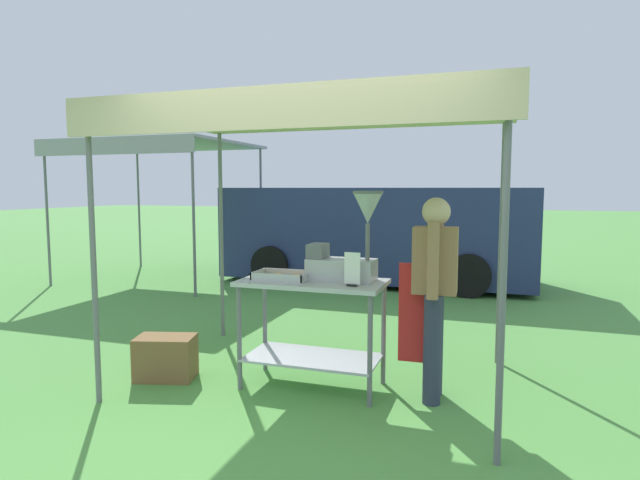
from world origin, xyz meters
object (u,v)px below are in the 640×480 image
(stall_canopy, at_px, (316,119))
(vendor, at_px, (434,287))
(donut_fryer, at_px, (348,249))
(van_navy, at_px, (378,233))
(donut_tray, at_px, (283,277))
(supply_crate, at_px, (166,358))
(donut_cart, at_px, (312,310))
(neighbour_tent, at_px, (158,148))
(menu_sign, at_px, (352,272))

(stall_canopy, distance_m, vendor, 1.68)
(donut_fryer, relative_size, van_navy, 0.14)
(donut_tray, relative_size, supply_crate, 0.80)
(donut_cart, xyz_separation_m, van_navy, (-0.59, 5.21, 0.22))
(vendor, bearing_deg, neighbour_tent, 143.14)
(stall_canopy, xyz_separation_m, donut_cart, (-0.00, -0.10, -1.60))
(donut_fryer, xyz_separation_m, menu_sign, (0.10, -0.23, -0.15))
(van_navy, distance_m, neighbour_tent, 4.26)
(donut_fryer, relative_size, neighbour_tent, 0.24)
(donut_fryer, height_order, vendor, donut_fryer)
(stall_canopy, bearing_deg, donut_tray, -147.52)
(stall_canopy, relative_size, donut_cart, 2.63)
(menu_sign, height_order, vendor, vendor)
(menu_sign, distance_m, neighbour_tent, 6.55)
(neighbour_tent, bearing_deg, stall_canopy, -42.29)
(donut_cart, relative_size, van_navy, 0.22)
(supply_crate, height_order, van_navy, van_navy)
(stall_canopy, height_order, donut_fryer, stall_canopy)
(supply_crate, bearing_deg, vendor, 7.41)
(donut_tray, bearing_deg, stall_canopy, 32.48)
(donut_cart, distance_m, menu_sign, 0.55)
(donut_cart, height_order, donut_tray, donut_tray)
(supply_crate, height_order, neighbour_tent, neighbour_tent)
(neighbour_tent, bearing_deg, vendor, -36.86)
(donut_tray, xyz_separation_m, donut_fryer, (0.53, 0.14, 0.25))
(donut_cart, distance_m, donut_fryer, 0.60)
(menu_sign, xyz_separation_m, van_navy, (-0.97, 5.35, -0.15))
(menu_sign, relative_size, van_navy, 0.05)
(donut_cart, height_order, supply_crate, donut_cart)
(donut_fryer, xyz_separation_m, neighbour_tent, (-4.69, 4.02, 1.23))
(donut_fryer, height_order, supply_crate, donut_fryer)
(stall_canopy, relative_size, donut_fryer, 4.27)
(donut_cart, distance_m, supply_crate, 1.40)
(stall_canopy, xyz_separation_m, supply_crate, (-1.29, -0.34, -2.06))
(stall_canopy, height_order, vendor, stall_canopy)
(donut_tray, bearing_deg, donut_fryer, 15.37)
(vendor, xyz_separation_m, supply_crate, (-2.29, -0.30, -0.71))
(vendor, bearing_deg, stall_canopy, 177.68)
(donut_fryer, relative_size, supply_crate, 1.31)
(vendor, xyz_separation_m, neighbour_tent, (-5.40, 4.05, 1.51))
(donut_fryer, xyz_separation_m, vendor, (0.71, -0.03, -0.28))
(stall_canopy, distance_m, neighbour_tent, 5.96)
(vendor, bearing_deg, van_navy, 107.04)
(donut_fryer, bearing_deg, donut_tray, -164.63)
(stall_canopy, xyz_separation_m, donut_fryer, (0.28, -0.01, -1.07))
(neighbour_tent, bearing_deg, van_navy, 16.17)
(supply_crate, bearing_deg, stall_canopy, 14.62)
(menu_sign, xyz_separation_m, neighbour_tent, (-4.79, 4.25, 1.38))
(donut_fryer, relative_size, menu_sign, 2.79)
(donut_fryer, bearing_deg, supply_crate, -168.29)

